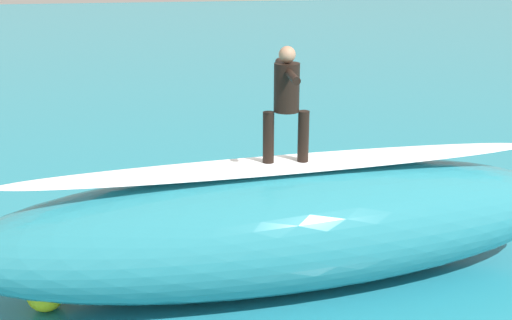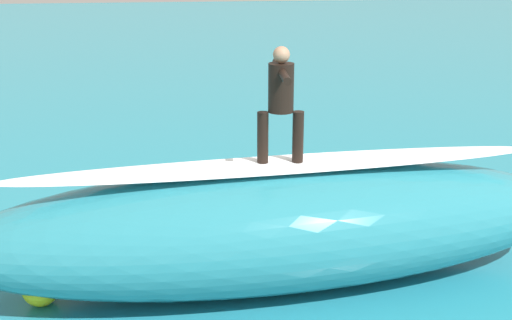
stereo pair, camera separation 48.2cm
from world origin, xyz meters
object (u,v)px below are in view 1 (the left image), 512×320
Objects in this scene: surfboard_riding at (285,165)px; buoy_marker at (46,292)px; surfboard_paddling at (235,198)px; surfer_riding at (287,96)px; surfer_paddling at (241,190)px.

surfboard_riding is 3.80m from buoy_marker.
surfer_riding is at bearing 83.52° from surfboard_paddling.
surfboard_paddling is 1.32× the size of surfer_paddling.
surfer_paddling reaches higher than surfboard_paddling.
surfer_paddling is (-0.12, -0.02, 0.16)m from surfboard_paddling.
surfer_riding is at bearing 81.47° from surfer_paddling.
surfboard_riding is 3.86m from surfer_paddling.
surfer_riding reaches higher than surfer_paddling.
surfboard_paddling is (0.16, -3.45, -2.84)m from surfer_riding.
surfboard_paddling is at bearing -82.04° from surfer_riding.
buoy_marker is (3.45, 0.14, -1.60)m from surfboard_riding.
surfboard_riding is 3.92m from surfboard_paddling.
surfer_riding reaches higher than buoy_marker.
surfer_paddling is at bearing -133.32° from buoy_marker.
surfboard_riding is 1.13× the size of surfer_riding.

